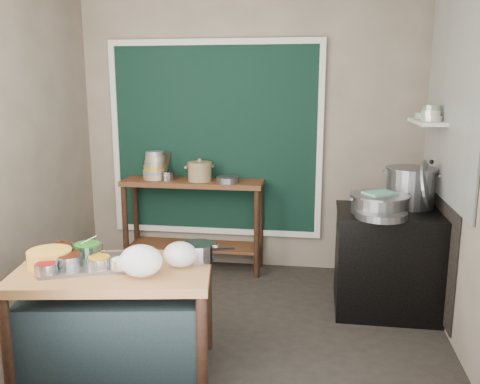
% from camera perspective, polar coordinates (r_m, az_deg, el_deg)
% --- Properties ---
extents(floor, '(3.50, 3.00, 0.02)m').
position_cam_1_polar(floor, '(4.23, -1.94, -15.06)').
color(floor, '#2A2520').
rests_on(floor, ground).
extents(back_wall, '(3.50, 0.02, 2.80)m').
position_cam_1_polar(back_wall, '(5.28, 1.01, 6.42)').
color(back_wall, gray).
rests_on(back_wall, floor).
extents(left_wall, '(0.02, 3.00, 2.80)m').
position_cam_1_polar(left_wall, '(4.48, -24.86, 4.30)').
color(left_wall, gray).
rests_on(left_wall, floor).
extents(right_wall, '(0.02, 3.00, 2.80)m').
position_cam_1_polar(right_wall, '(3.88, 24.42, 3.31)').
color(right_wall, gray).
rests_on(right_wall, floor).
extents(curtain_panel, '(2.10, 0.02, 1.90)m').
position_cam_1_polar(curtain_panel, '(5.31, -2.82, 5.89)').
color(curtain_panel, black).
rests_on(curtain_panel, back_wall).
extents(curtain_frame, '(2.22, 0.03, 2.02)m').
position_cam_1_polar(curtain_frame, '(5.30, -2.84, 5.88)').
color(curtain_frame, beige).
rests_on(curtain_frame, back_wall).
extents(tile_panel, '(0.02, 1.70, 1.70)m').
position_cam_1_polar(tile_panel, '(4.37, 22.70, 10.26)').
color(tile_panel, '#B2B2AA').
rests_on(tile_panel, right_wall).
extents(soot_patch, '(0.01, 1.30, 1.30)m').
position_cam_1_polar(soot_patch, '(4.63, 21.33, -4.04)').
color(soot_patch, black).
rests_on(soot_patch, right_wall).
extents(wall_shelf, '(0.22, 0.70, 0.03)m').
position_cam_1_polar(wall_shelf, '(4.65, 20.32, 7.39)').
color(wall_shelf, beige).
rests_on(wall_shelf, right_wall).
extents(prep_table, '(1.35, 0.92, 0.75)m').
position_cam_1_polar(prep_table, '(3.57, -13.69, -13.93)').
color(prep_table, olive).
rests_on(prep_table, floor).
extents(back_counter, '(1.45, 0.40, 0.95)m').
position_cam_1_polar(back_counter, '(5.33, -5.24, -3.70)').
color(back_counter, '#582D19').
rests_on(back_counter, floor).
extents(stove_block, '(0.90, 0.68, 0.85)m').
position_cam_1_polar(stove_block, '(4.55, 16.49, -7.62)').
color(stove_block, black).
rests_on(stove_block, floor).
extents(stove_top, '(0.92, 0.69, 0.03)m').
position_cam_1_polar(stove_top, '(4.42, 16.83, -2.24)').
color(stove_top, black).
rests_on(stove_top, stove_block).
extents(condiment_tray, '(0.63, 0.55, 0.02)m').
position_cam_1_polar(condiment_tray, '(3.49, -17.07, -7.81)').
color(condiment_tray, gray).
rests_on(condiment_tray, prep_table).
extents(condiment_bowls, '(0.71, 0.52, 0.08)m').
position_cam_1_polar(condiment_bowls, '(3.52, -17.64, -6.90)').
color(condiment_bowls, silver).
rests_on(condiment_bowls, condiment_tray).
extents(yellow_basin, '(0.37, 0.37, 0.11)m').
position_cam_1_polar(yellow_basin, '(3.56, -20.58, -6.96)').
color(yellow_basin, orange).
rests_on(yellow_basin, prep_table).
extents(saucepan, '(0.29, 0.29, 0.12)m').
position_cam_1_polar(saucepan, '(3.43, -4.75, -6.77)').
color(saucepan, gray).
rests_on(saucepan, prep_table).
extents(plastic_bag_a, '(0.27, 0.23, 0.20)m').
position_cam_1_polar(plastic_bag_a, '(3.21, -11.07, -7.59)').
color(plastic_bag_a, white).
rests_on(plastic_bag_a, prep_table).
extents(plastic_bag_b, '(0.25, 0.23, 0.17)m').
position_cam_1_polar(plastic_bag_b, '(3.34, -6.73, -6.98)').
color(plastic_bag_b, white).
rests_on(plastic_bag_b, prep_table).
extents(bowl_stack, '(0.26, 0.26, 0.29)m').
position_cam_1_polar(bowl_stack, '(5.34, -9.53, 2.81)').
color(bowl_stack, tan).
rests_on(bowl_stack, back_counter).
extents(utensil_cup, '(0.17, 0.17, 0.09)m').
position_cam_1_polar(utensil_cup, '(5.26, -8.15, 1.82)').
color(utensil_cup, gray).
rests_on(utensil_cup, back_counter).
extents(ceramic_crock, '(0.34, 0.34, 0.17)m').
position_cam_1_polar(ceramic_crock, '(5.18, -4.54, 2.21)').
color(ceramic_crock, olive).
rests_on(ceramic_crock, back_counter).
extents(wide_bowl, '(0.30, 0.30, 0.06)m').
position_cam_1_polar(wide_bowl, '(5.08, -1.40, 1.39)').
color(wide_bowl, gray).
rests_on(wide_bowl, back_counter).
extents(stock_pot, '(0.53, 0.53, 0.34)m').
position_cam_1_polar(stock_pot, '(4.58, 18.56, 0.51)').
color(stock_pot, gray).
rests_on(stock_pot, stove_top).
extents(pot_lid, '(0.25, 0.44, 0.42)m').
position_cam_1_polar(pot_lid, '(4.49, 20.29, 0.68)').
color(pot_lid, gray).
rests_on(pot_lid, stove_top).
extents(steamer, '(0.63, 0.63, 0.16)m').
position_cam_1_polar(steamer, '(4.29, 15.37, -1.29)').
color(steamer, gray).
rests_on(steamer, stove_top).
extents(green_cloth, '(0.30, 0.28, 0.02)m').
position_cam_1_polar(green_cloth, '(4.28, 15.44, -0.14)').
color(green_cloth, '#62AD8E').
rests_on(green_cloth, steamer).
extents(shallow_pan, '(0.46, 0.46, 0.05)m').
position_cam_1_polar(shallow_pan, '(4.16, 15.56, -2.47)').
color(shallow_pan, gray).
rests_on(shallow_pan, stove_top).
extents(shelf_bowl_stack, '(0.16, 0.16, 0.13)m').
position_cam_1_polar(shelf_bowl_stack, '(4.54, 20.66, 8.25)').
color(shelf_bowl_stack, silver).
rests_on(shelf_bowl_stack, wall_shelf).
extents(shelf_bowl_green, '(0.19, 0.19, 0.05)m').
position_cam_1_polar(shelf_bowl_green, '(4.83, 19.93, 8.06)').
color(shelf_bowl_green, gray).
rests_on(shelf_bowl_green, wall_shelf).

